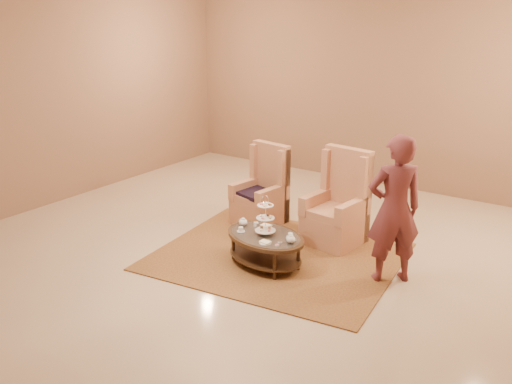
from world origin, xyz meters
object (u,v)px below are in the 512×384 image
Objects in this scene: tea_table at (265,240)px; armchair_left at (263,197)px; person at (394,210)px; armchair_right at (338,212)px.

armchair_left is (-0.86, 1.21, 0.06)m from tea_table.
tea_table is 0.71× the size of person.
person is at bearing -26.53° from armchair_right.
armchair_right is at bearing -76.65° from person.
armchair_left is at bearing 139.03° from tea_table.
armchair_right is (1.26, -0.02, 0.03)m from armchair_left.
tea_table is 1.62m from person.
armchair_left is 0.92× the size of armchair_right.
armchair_right is at bearing 85.36° from tea_table.
tea_table is 1.49m from armchair_left.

